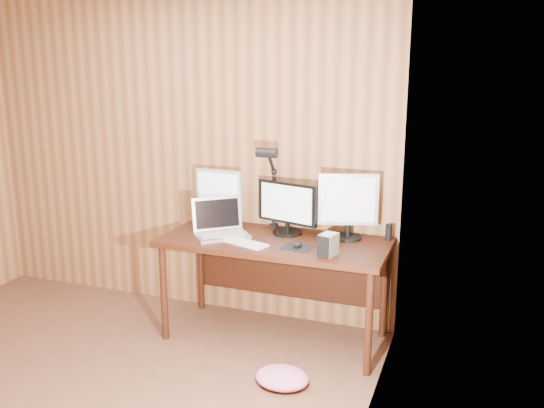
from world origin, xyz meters
The scene contains 13 objects.
desk centered at (0.93, 1.70, 0.63)m, with size 1.60×0.70×0.75m.
monitor_center centered at (0.97, 1.79, 0.95)m, with size 0.48×0.21×0.38m.
monitor_left centered at (0.41, 1.83, 0.98)m, with size 0.38×0.18×0.43m.
monitor_right centered at (1.41, 1.82, 1.00)m, with size 0.41×0.20×0.47m.
laptop centered at (0.52, 1.61, 0.81)m, with size 0.46×0.45×0.26m.
keyboard centered at (0.75, 1.47, 0.76)m, with size 0.41×0.24×0.02m.
mousepad centered at (1.14, 1.51, 0.75)m, with size 0.20×0.17×0.00m, color black.
mouse centered at (1.14, 1.51, 0.77)m, with size 0.06×0.10×0.03m, color black.
hard_drive centered at (1.37, 1.43, 0.82)m, with size 0.12×0.15×0.14m.
phone centered at (0.74, 1.45, 0.76)m, with size 0.07×0.11×0.01m.
speaker centered at (1.69, 1.90, 0.81)m, with size 0.05×0.05×0.11m, color black.
desk_lamp centered at (0.82, 1.86, 1.16)m, with size 0.15×0.22×0.66m.
fabric_pile centered at (1.20, 1.03, 0.05)m, with size 0.34×0.28×0.11m, color #D06490, non-canonical shape.
Camera 1 is at (2.24, -2.02, 1.96)m, focal length 38.00 mm.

